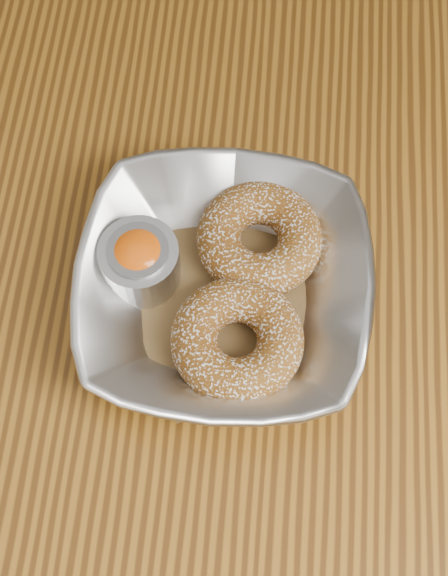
# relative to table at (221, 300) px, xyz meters

# --- Properties ---
(ground_plane) EXTENTS (4.00, 4.00, 0.00)m
(ground_plane) POSITION_rel_table_xyz_m (0.00, 0.00, -0.65)
(ground_plane) COLOR #565659
(ground_plane) RESTS_ON ground
(table) EXTENTS (1.20, 0.80, 0.75)m
(table) POSITION_rel_table_xyz_m (0.00, 0.00, 0.00)
(table) COLOR brown
(table) RESTS_ON ground_plane
(serving_bowl) EXTENTS (0.22, 0.22, 0.05)m
(serving_bowl) POSITION_rel_table_xyz_m (0.01, -0.04, 0.13)
(serving_bowl) COLOR #BABCC1
(serving_bowl) RESTS_ON table
(parchment) EXTENTS (0.20, 0.20, 0.00)m
(parchment) POSITION_rel_table_xyz_m (0.01, -0.04, 0.11)
(parchment) COLOR brown
(parchment) RESTS_ON table
(donut_back) EXTENTS (0.12, 0.12, 0.03)m
(donut_back) POSITION_rel_table_xyz_m (0.03, 0.00, 0.13)
(donut_back) COLOR brown
(donut_back) RESTS_ON parchment
(donut_front) EXTENTS (0.11, 0.11, 0.03)m
(donut_front) POSITION_rel_table_xyz_m (0.02, -0.08, 0.13)
(donut_front) COLOR brown
(donut_front) RESTS_ON parchment
(ramekin) EXTENTS (0.06, 0.06, 0.05)m
(ramekin) POSITION_rel_table_xyz_m (-0.06, -0.03, 0.13)
(ramekin) COLOR #BABCC1
(ramekin) RESTS_ON table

